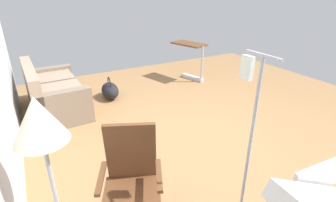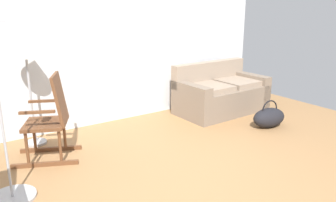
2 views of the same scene
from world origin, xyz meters
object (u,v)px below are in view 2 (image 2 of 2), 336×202
at_px(floor_lamp, 26,54).
at_px(iv_pole, 11,175).
at_px(couch, 221,95).
at_px(rocking_chair, 51,119).
at_px(duffel_bag, 269,117).

xyz_separation_m(floor_lamp, iv_pole, (-0.50, -1.28, -0.98)).
bearing_deg(iv_pole, couch, 15.17).
height_order(couch, floor_lamp, floor_lamp).
bearing_deg(floor_lamp, rocking_chair, -81.51).
bearing_deg(iv_pole, duffel_bag, -0.67).
xyz_separation_m(duffel_bag, iv_pole, (-3.66, 0.04, 0.10)).
distance_m(floor_lamp, iv_pole, 1.69).
distance_m(couch, floor_lamp, 3.23).
bearing_deg(duffel_bag, couch, 94.49).
relative_size(floor_lamp, duffel_bag, 2.50).
bearing_deg(floor_lamp, iv_pole, -111.30).
bearing_deg(duffel_bag, floor_lamp, 157.22).
bearing_deg(rocking_chair, couch, 5.34).
height_order(couch, duffel_bag, couch).
relative_size(rocking_chair, iv_pole, 0.62).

